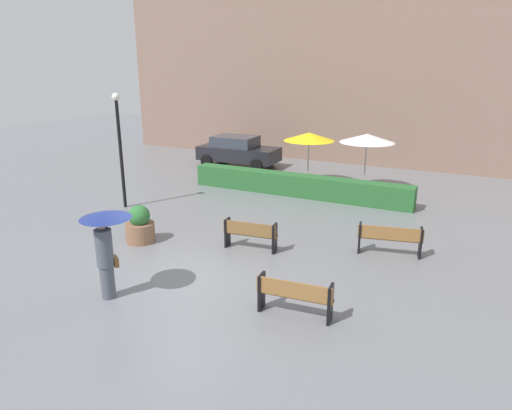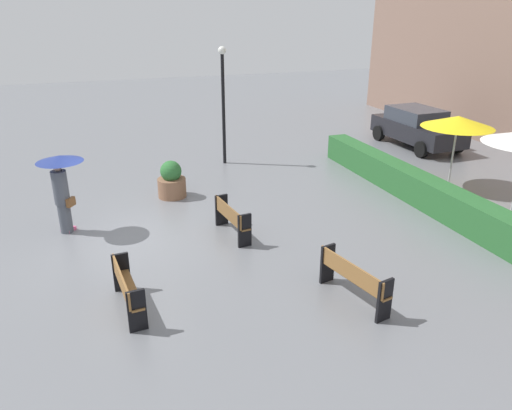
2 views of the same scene
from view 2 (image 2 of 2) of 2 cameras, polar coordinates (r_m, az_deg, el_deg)
ground_plane at (r=12.78m, az=-14.46°, el=-3.83°), size 60.00×60.00×0.00m
bench_near_right at (r=9.73m, az=-14.89°, el=-9.20°), size 1.66×0.48×0.83m
bench_far_right at (r=9.86m, az=11.26°, el=-8.28°), size 1.79×0.69×0.86m
bench_mid_center at (r=12.37m, az=-2.92°, el=-1.42°), size 1.60×0.52×0.85m
pedestrian_with_umbrella at (r=13.14m, az=-21.80°, el=2.70°), size 1.14×1.14×2.07m
planter_pot at (r=15.16m, az=-9.83°, el=2.74°), size 0.86×0.86×1.15m
lamp_post at (r=17.89m, az=-3.86°, el=12.76°), size 0.28×0.28×4.19m
patio_umbrella_yellow at (r=16.48m, az=22.51°, el=8.96°), size 2.20×2.20×2.34m
hedge_strip at (r=15.70m, az=17.29°, el=2.49°), size 9.21×0.70×0.87m
parked_car at (r=21.63m, az=18.26°, el=8.66°), size 4.25×2.07×1.57m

